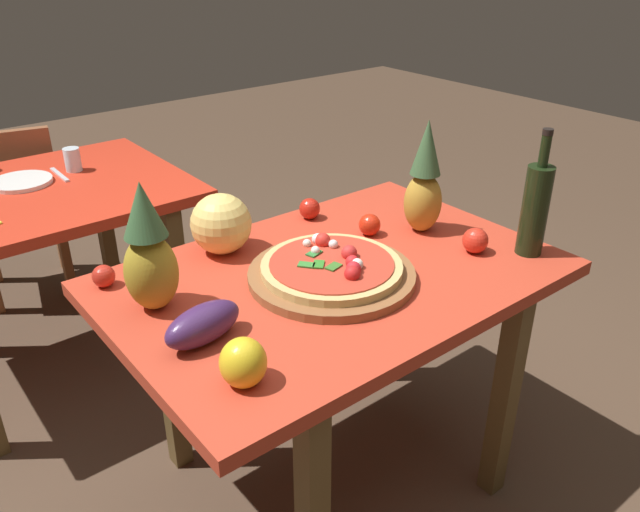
# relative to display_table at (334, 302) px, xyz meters

# --- Properties ---
(ground_plane) EXTENTS (10.00, 10.00, 0.00)m
(ground_plane) POSITION_rel_display_table_xyz_m (0.00, 0.00, -0.66)
(ground_plane) COLOR #4C3828
(display_table) EXTENTS (1.23, 0.83, 0.76)m
(display_table) POSITION_rel_display_table_xyz_m (0.00, 0.00, 0.00)
(display_table) COLOR brown
(display_table) RESTS_ON ground_plane
(background_table) EXTENTS (1.07, 0.83, 0.76)m
(background_table) POSITION_rel_display_table_xyz_m (-0.47, 1.15, -0.01)
(background_table) COLOR brown
(background_table) RESTS_ON ground_plane
(dining_chair) EXTENTS (0.48, 0.48, 0.85)m
(dining_chair) POSITION_rel_display_table_xyz_m (-0.41, 1.79, -0.18)
(dining_chair) COLOR brown
(dining_chair) RESTS_ON ground_plane
(pizza_board) EXTENTS (0.45, 0.45, 0.02)m
(pizza_board) POSITION_rel_display_table_xyz_m (-0.03, -0.03, 0.11)
(pizza_board) COLOR brown
(pizza_board) RESTS_ON display_table
(pizza) EXTENTS (0.38, 0.38, 0.06)m
(pizza) POSITION_rel_display_table_xyz_m (-0.03, -0.03, 0.14)
(pizza) COLOR tan
(pizza) RESTS_ON pizza_board
(wine_bottle) EXTENTS (0.08, 0.08, 0.37)m
(wine_bottle) POSITION_rel_display_table_xyz_m (0.52, -0.26, 0.24)
(wine_bottle) COLOR black
(wine_bottle) RESTS_ON display_table
(pineapple_left) EXTENTS (0.13, 0.13, 0.33)m
(pineapple_left) POSITION_rel_display_table_xyz_m (-0.47, 0.14, 0.25)
(pineapple_left) COLOR #AF9027
(pineapple_left) RESTS_ON display_table
(pineapple_right) EXTENTS (0.12, 0.12, 0.35)m
(pineapple_right) POSITION_rel_display_table_xyz_m (0.39, 0.04, 0.26)
(pineapple_right) COLOR #B68C2F
(pineapple_right) RESTS_ON display_table
(melon) EXTENTS (0.18, 0.18, 0.18)m
(melon) POSITION_rel_display_table_xyz_m (-0.18, 0.30, 0.19)
(melon) COLOR #F2D36E
(melon) RESTS_ON display_table
(bell_pepper) EXTENTS (0.10, 0.10, 0.11)m
(bell_pepper) POSITION_rel_display_table_xyz_m (-0.46, -0.25, 0.15)
(bell_pepper) COLOR yellow
(bell_pepper) RESTS_ON display_table
(eggplant) EXTENTS (0.21, 0.12, 0.09)m
(eggplant) POSITION_rel_display_table_xyz_m (-0.45, -0.07, 0.14)
(eggplant) COLOR #412353
(eggplant) RESTS_ON display_table
(tomato_by_bottle) EXTENTS (0.07, 0.07, 0.07)m
(tomato_by_bottle) POSITION_rel_display_table_xyz_m (0.17, 0.33, 0.13)
(tomato_by_bottle) COLOR red
(tomato_by_bottle) RESTS_ON display_table
(tomato_beside_pepper) EXTENTS (0.08, 0.08, 0.08)m
(tomato_beside_pepper) POSITION_rel_display_table_xyz_m (0.40, -0.16, 0.14)
(tomato_beside_pepper) COLOR red
(tomato_beside_pepper) RESTS_ON display_table
(tomato_at_corner) EXTENTS (0.07, 0.07, 0.07)m
(tomato_at_corner) POSITION_rel_display_table_xyz_m (0.24, 0.12, 0.13)
(tomato_at_corner) COLOR red
(tomato_at_corner) RESTS_ON display_table
(tomato_near_board) EXTENTS (0.06, 0.06, 0.06)m
(tomato_near_board) POSITION_rel_display_table_xyz_m (-0.53, 0.32, 0.13)
(tomato_near_board) COLOR red
(tomato_near_board) RESTS_ON display_table
(drinking_glass_water) EXTENTS (0.06, 0.06, 0.09)m
(drinking_glass_water) POSITION_rel_display_table_xyz_m (-0.27, 1.27, 0.14)
(drinking_glass_water) COLOR silver
(drinking_glass_water) RESTS_ON background_table
(dinner_plate) EXTENTS (0.22, 0.22, 0.02)m
(dinner_plate) POSITION_rel_display_table_xyz_m (-0.48, 1.25, 0.11)
(dinner_plate) COLOR white
(dinner_plate) RESTS_ON background_table
(knife_utensil) EXTENTS (0.02, 0.18, 0.01)m
(knife_utensil) POSITION_rel_display_table_xyz_m (-0.34, 1.25, 0.10)
(knife_utensil) COLOR silver
(knife_utensil) RESTS_ON background_table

